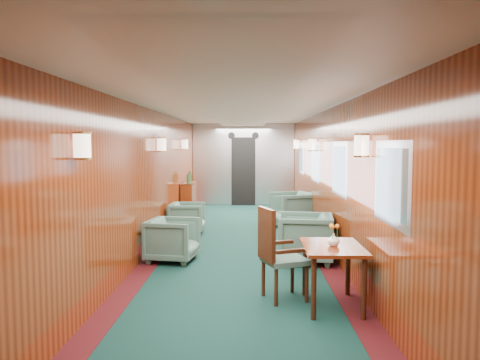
{
  "coord_description": "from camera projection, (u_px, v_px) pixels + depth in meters",
  "views": [
    {
      "loc": [
        0.17,
        -7.86,
        1.82
      ],
      "look_at": [
        0.0,
        0.7,
        1.15
      ],
      "focal_mm": 35.0,
      "sensor_mm": 36.0,
      "label": 1
    }
  ],
  "objects": [
    {
      "name": "room",
      "position": [
        239.0,
        155.0,
        7.85
      ],
      "size": [
        12.0,
        12.1,
        2.4
      ],
      "color": "#0C2E27",
      "rests_on": "ground"
    },
    {
      "name": "armchair_left_far",
      "position": [
        187.0,
        218.0,
        9.46
      ],
      "size": [
        0.69,
        0.67,
        0.63
      ],
      "primitive_type": "imported",
      "rotation": [
        0.0,
        0.0,
        1.56
      ],
      "color": "#1A3E37",
      "rests_on": "ground"
    },
    {
      "name": "wall_sconces",
      "position": [
        240.0,
        145.0,
        8.4
      ],
      "size": [
        2.97,
        7.97,
        0.25
      ],
      "color": "#FFE2C6",
      "rests_on": "ground"
    },
    {
      "name": "dining_table",
      "position": [
        332.0,
        255.0,
        5.19
      ],
      "size": [
        0.65,
        0.92,
        0.69
      ],
      "rotation": [
        0.0,
        0.0,
        -0.0
      ],
      "color": "maroon",
      "rests_on": "ground"
    },
    {
      "name": "flower_vase",
      "position": [
        333.0,
        240.0,
        5.16
      ],
      "size": [
        0.15,
        0.15,
        0.14
      ],
      "primitive_type": "imported",
      "rotation": [
        0.0,
        0.0,
        0.12
      ],
      "color": "white",
      "rests_on": "dining_table"
    },
    {
      "name": "bulkhead",
      "position": [
        243.0,
        165.0,
        13.78
      ],
      "size": [
        2.98,
        0.17,
        2.39
      ],
      "color": "silver",
      "rests_on": "ground"
    },
    {
      "name": "armchair_right_near",
      "position": [
        305.0,
        238.0,
        7.17
      ],
      "size": [
        0.92,
        0.9,
        0.75
      ],
      "primitive_type": "imported",
      "rotation": [
        0.0,
        0.0,
        -1.7
      ],
      "color": "#1A3E37",
      "rests_on": "ground"
    },
    {
      "name": "credenza",
      "position": [
        189.0,
        199.0,
        11.66
      ],
      "size": [
        0.3,
        0.95,
        1.13
      ],
      "color": "maroon",
      "rests_on": "ground"
    },
    {
      "name": "armchair_left_near",
      "position": [
        173.0,
        240.0,
        7.23
      ],
      "size": [
        0.84,
        0.82,
        0.67
      ],
      "primitive_type": "imported",
      "rotation": [
        0.0,
        0.0,
        1.41
      ],
      "color": "#1A3E37",
      "rests_on": "ground"
    },
    {
      "name": "side_chair",
      "position": [
        277.0,
        250.0,
        5.41
      ],
      "size": [
        0.61,
        0.63,
        1.08
      ],
      "rotation": [
        0.0,
        0.0,
        0.35
      ],
      "color": "#1A3E37",
      "rests_on": "ground"
    },
    {
      "name": "armchair_right_far",
      "position": [
        292.0,
        210.0,
        10.15
      ],
      "size": [
        1.07,
        1.05,
        0.77
      ],
      "primitive_type": "imported",
      "rotation": [
        0.0,
        0.0,
        -1.24
      ],
      "color": "#1A3E37",
      "rests_on": "ground"
    },
    {
      "name": "windows_right",
      "position": [
        325.0,
        165.0,
        8.09
      ],
      "size": [
        0.02,
        8.6,
        0.8
      ],
      "color": "#A9ABB0",
      "rests_on": "ground"
    }
  ]
}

